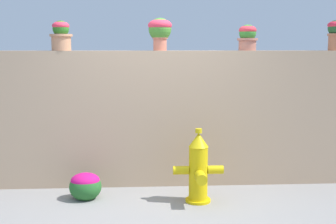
% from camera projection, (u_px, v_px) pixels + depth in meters
% --- Properties ---
extents(ground_plane, '(24.00, 24.00, 0.00)m').
position_uv_depth(ground_plane, '(160.00, 211.00, 5.02)').
color(ground_plane, gray).
extents(stone_wall, '(5.31, 0.30, 1.78)m').
position_uv_depth(stone_wall, '(157.00, 118.00, 5.91)').
color(stone_wall, tan).
rests_on(stone_wall, ground).
extents(potted_plant_1, '(0.29, 0.29, 0.38)m').
position_uv_depth(potted_plant_1, '(61.00, 35.00, 5.65)').
color(potted_plant_1, tan).
rests_on(potted_plant_1, stone_wall).
extents(potted_plant_2, '(0.31, 0.31, 0.42)m').
position_uv_depth(potted_plant_2, '(160.00, 30.00, 5.76)').
color(potted_plant_2, '#C46C55').
rests_on(potted_plant_2, stone_wall).
extents(potted_plant_3, '(0.27, 0.27, 0.34)m').
position_uv_depth(potted_plant_3, '(248.00, 36.00, 5.84)').
color(potted_plant_3, '#B16B58').
rests_on(potted_plant_3, stone_wall).
extents(potted_plant_4, '(0.22, 0.22, 0.40)m').
position_uv_depth(potted_plant_4, '(336.00, 32.00, 5.88)').
color(potted_plant_4, '#B96E4C').
rests_on(potted_plant_4, stone_wall).
extents(fire_hydrant, '(0.60, 0.47, 0.88)m').
position_uv_depth(fire_hydrant, '(198.00, 169.00, 5.26)').
color(fire_hydrant, '#DCB90C').
rests_on(fire_hydrant, ground).
extents(flower_bush_left, '(0.39, 0.35, 0.34)m').
position_uv_depth(flower_bush_left, '(85.00, 185.00, 5.39)').
color(flower_bush_left, '#276329').
rests_on(flower_bush_left, ground).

